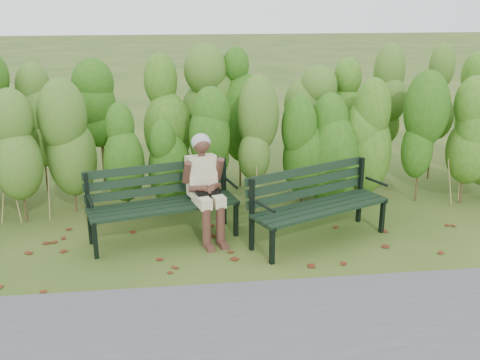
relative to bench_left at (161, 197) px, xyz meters
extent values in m
plane|color=#294B16|center=(1.00, -0.41, -0.55)|extent=(80.00, 80.00, 0.00)
cube|color=#474749|center=(1.00, -2.61, -0.54)|extent=(60.00, 2.50, 0.01)
cylinder|color=#47381E|center=(-1.76, 0.89, -0.15)|extent=(0.03, 0.03, 0.80)
ellipsoid|color=#306A14|center=(-1.76, 0.89, 0.49)|extent=(0.64, 0.64, 1.44)
cylinder|color=#47381E|center=(-1.15, 0.89, -0.15)|extent=(0.03, 0.03, 0.80)
ellipsoid|color=#306A14|center=(-1.15, 0.89, 0.49)|extent=(0.64, 0.64, 1.44)
cylinder|color=#47381E|center=(-0.53, 0.89, -0.15)|extent=(0.03, 0.03, 0.80)
ellipsoid|color=#306A14|center=(-0.53, 0.89, 0.49)|extent=(0.64, 0.64, 1.44)
cylinder|color=#47381E|center=(0.08, 0.89, -0.15)|extent=(0.03, 0.03, 0.80)
ellipsoid|color=#306A14|center=(0.08, 0.89, 0.49)|extent=(0.64, 0.64, 1.44)
cylinder|color=#47381E|center=(0.69, 0.89, -0.15)|extent=(0.03, 0.03, 0.80)
ellipsoid|color=#306A14|center=(0.69, 0.89, 0.49)|extent=(0.64, 0.64, 1.44)
cylinder|color=#47381E|center=(1.30, 0.89, -0.15)|extent=(0.03, 0.03, 0.80)
ellipsoid|color=#306A14|center=(1.30, 0.89, 0.49)|extent=(0.64, 0.64, 1.44)
cylinder|color=#47381E|center=(1.91, 0.89, -0.15)|extent=(0.03, 0.03, 0.80)
ellipsoid|color=#306A14|center=(1.91, 0.89, 0.49)|extent=(0.64, 0.64, 1.44)
cylinder|color=#47381E|center=(2.52, 0.89, -0.15)|extent=(0.03, 0.03, 0.80)
ellipsoid|color=#306A14|center=(2.52, 0.89, 0.49)|extent=(0.64, 0.64, 1.44)
cylinder|color=#47381E|center=(3.14, 0.89, -0.15)|extent=(0.03, 0.03, 0.80)
ellipsoid|color=#306A14|center=(3.14, 0.89, 0.49)|extent=(0.64, 0.64, 1.44)
cylinder|color=#47381E|center=(3.75, 0.89, -0.15)|extent=(0.03, 0.03, 0.80)
ellipsoid|color=#306A14|center=(3.75, 0.89, 0.49)|extent=(0.64, 0.64, 1.44)
cylinder|color=#47381E|center=(4.36, 0.89, -0.15)|extent=(0.03, 0.03, 0.80)
ellipsoid|color=#306A14|center=(4.36, 0.89, 0.49)|extent=(0.64, 0.64, 1.44)
cylinder|color=#47381E|center=(-2.46, 1.89, 0.00)|extent=(0.04, 0.04, 1.10)
cylinder|color=#47381E|center=(-1.69, 1.89, 0.00)|extent=(0.04, 0.04, 1.10)
ellipsoid|color=#215911|center=(-1.69, 1.89, 0.88)|extent=(0.70, 0.70, 1.98)
cylinder|color=#47381E|center=(-0.92, 1.89, 0.00)|extent=(0.04, 0.04, 1.10)
ellipsoid|color=#215911|center=(-0.92, 1.89, 0.88)|extent=(0.70, 0.70, 1.98)
cylinder|color=#47381E|center=(-0.16, 1.89, 0.00)|extent=(0.04, 0.04, 1.10)
ellipsoid|color=#215911|center=(-0.16, 1.89, 0.88)|extent=(0.70, 0.70, 1.98)
cylinder|color=#47381E|center=(0.61, 1.89, 0.00)|extent=(0.04, 0.04, 1.10)
ellipsoid|color=#215911|center=(0.61, 1.89, 0.88)|extent=(0.70, 0.70, 1.98)
cylinder|color=#47381E|center=(1.38, 1.89, 0.00)|extent=(0.04, 0.04, 1.10)
ellipsoid|color=#215911|center=(1.38, 1.89, 0.88)|extent=(0.70, 0.70, 1.98)
cylinder|color=#47381E|center=(2.15, 1.89, 0.00)|extent=(0.04, 0.04, 1.10)
ellipsoid|color=#215911|center=(2.15, 1.89, 0.88)|extent=(0.70, 0.70, 1.98)
cylinder|color=#47381E|center=(2.92, 1.89, 0.00)|extent=(0.04, 0.04, 1.10)
ellipsoid|color=#215911|center=(2.92, 1.89, 0.88)|extent=(0.70, 0.70, 1.98)
cylinder|color=#47381E|center=(3.68, 1.89, 0.00)|extent=(0.04, 0.04, 1.10)
ellipsoid|color=#215911|center=(3.68, 1.89, 0.88)|extent=(0.70, 0.70, 1.98)
cylinder|color=#47381E|center=(4.45, 1.89, 0.00)|extent=(0.04, 0.04, 1.10)
ellipsoid|color=#215911|center=(4.45, 1.89, 0.88)|extent=(0.70, 0.70, 1.98)
cylinder|color=#47381E|center=(5.22, 1.89, 0.00)|extent=(0.04, 0.04, 1.10)
cube|color=#592411|center=(0.47, 0.10, -0.54)|extent=(0.10, 0.08, 0.01)
cube|color=#592411|center=(-0.82, 0.24, -0.54)|extent=(0.08, 0.10, 0.01)
cube|color=#592411|center=(3.95, 0.12, -0.54)|extent=(0.10, 0.08, 0.01)
cube|color=#592411|center=(0.63, -0.10, -0.54)|extent=(0.11, 0.11, 0.01)
cube|color=#592411|center=(1.88, -0.09, -0.54)|extent=(0.11, 0.10, 0.01)
cube|color=#592411|center=(1.15, -1.51, -0.54)|extent=(0.10, 0.09, 0.01)
cube|color=#592411|center=(-0.70, -0.20, -0.54)|extent=(0.11, 0.11, 0.01)
cube|color=#592411|center=(2.85, -1.60, -0.54)|extent=(0.11, 0.11, 0.01)
cube|color=#592411|center=(-0.10, -0.68, -0.54)|extent=(0.11, 0.11, 0.01)
cube|color=#592411|center=(3.92, -0.55, -0.54)|extent=(0.11, 0.10, 0.01)
cube|color=#592411|center=(3.64, -0.27, -0.54)|extent=(0.11, 0.11, 0.01)
cube|color=#592411|center=(2.40, 0.20, -0.54)|extent=(0.10, 0.09, 0.01)
cube|color=#592411|center=(-0.77, 0.43, -0.54)|extent=(0.08, 0.10, 0.01)
cube|color=#592411|center=(1.18, 0.28, -0.54)|extent=(0.11, 0.09, 0.01)
cube|color=#592411|center=(3.95, 0.11, -0.54)|extent=(0.08, 0.10, 0.01)
cube|color=#592411|center=(-1.23, 0.43, -0.54)|extent=(0.11, 0.11, 0.01)
cube|color=#592411|center=(1.61, -1.15, -0.54)|extent=(0.11, 0.11, 0.01)
cube|color=#592411|center=(1.43, -0.51, -0.54)|extent=(0.11, 0.11, 0.01)
cube|color=#592411|center=(1.63, -0.64, -0.54)|extent=(0.11, 0.11, 0.01)
cube|color=#592411|center=(3.94, -0.40, -0.54)|extent=(0.09, 0.11, 0.01)
cube|color=#592411|center=(-1.31, -1.33, -0.54)|extent=(0.11, 0.11, 0.01)
cube|color=#592411|center=(3.14, 0.06, -0.54)|extent=(0.10, 0.08, 0.01)
cube|color=#592411|center=(-0.95, -0.82, -0.54)|extent=(0.09, 0.10, 0.01)
cube|color=#592411|center=(2.73, -1.23, -0.54)|extent=(0.09, 0.08, 0.01)
cube|color=#592411|center=(0.97, 0.28, -0.54)|extent=(0.07, 0.09, 0.01)
cube|color=#592411|center=(2.14, -1.36, -0.54)|extent=(0.10, 0.11, 0.01)
cube|color=#592411|center=(3.07, -1.46, -0.54)|extent=(0.11, 0.11, 0.01)
cube|color=#592411|center=(2.21, -0.71, -0.54)|extent=(0.07, 0.09, 0.01)
cube|color=#592411|center=(2.68, -0.82, -0.54)|extent=(0.11, 0.10, 0.01)
cube|color=black|center=(0.08, -0.30, -0.08)|extent=(1.82, 0.58, 0.04)
cube|color=black|center=(0.05, -0.17, -0.08)|extent=(1.82, 0.58, 0.04)
cube|color=black|center=(0.01, -0.05, -0.08)|extent=(1.82, 0.58, 0.04)
cube|color=black|center=(-0.02, 0.08, -0.08)|extent=(1.82, 0.58, 0.04)
cube|color=black|center=(-0.04, 0.17, 0.03)|extent=(1.81, 0.53, 0.11)
cube|color=black|center=(-0.05, 0.18, 0.18)|extent=(1.81, 0.53, 0.11)
cube|color=black|center=(-0.05, 0.20, 0.32)|extent=(1.81, 0.53, 0.11)
cube|color=black|center=(-0.78, -0.54, -0.31)|extent=(0.06, 0.06, 0.46)
cube|color=black|center=(-0.89, -0.11, -0.08)|extent=(0.06, 0.06, 0.93)
cube|color=black|center=(-0.83, -0.34, -0.10)|extent=(0.18, 0.51, 0.04)
cylinder|color=black|center=(-0.82, -0.39, 0.12)|extent=(0.13, 0.38, 0.04)
cube|color=black|center=(0.94, -0.08, -0.31)|extent=(0.06, 0.06, 0.46)
cube|color=black|center=(0.83, 0.35, -0.08)|extent=(0.06, 0.06, 0.93)
cube|color=black|center=(0.89, 0.12, -0.10)|extent=(0.18, 0.51, 0.04)
cylinder|color=black|center=(0.90, 0.07, 0.12)|extent=(0.13, 0.38, 0.04)
cube|color=black|center=(2.05, -0.55, -0.09)|extent=(1.71, 0.86, 0.04)
cube|color=black|center=(2.00, -0.44, -0.09)|extent=(1.71, 0.86, 0.04)
cube|color=black|center=(1.94, -0.32, -0.09)|extent=(1.71, 0.86, 0.04)
cube|color=black|center=(1.89, -0.21, -0.09)|extent=(1.71, 0.86, 0.04)
cube|color=black|center=(1.85, -0.12, 0.02)|extent=(1.69, 0.81, 0.11)
cube|color=black|center=(1.85, -0.11, 0.16)|extent=(1.69, 0.81, 0.11)
cube|color=black|center=(1.84, -0.09, 0.31)|extent=(1.69, 0.81, 0.11)
cube|color=black|center=(1.26, -0.93, -0.32)|extent=(0.07, 0.07, 0.46)
cube|color=black|center=(1.08, -0.53, -0.09)|extent=(0.07, 0.07, 0.91)
cube|color=black|center=(1.18, -0.74, -0.11)|extent=(0.26, 0.48, 0.04)
cylinder|color=black|center=(1.20, -0.79, 0.11)|extent=(0.19, 0.36, 0.04)
cube|color=black|center=(2.85, -0.20, -0.32)|extent=(0.07, 0.07, 0.46)
cube|color=black|center=(2.67, 0.20, -0.09)|extent=(0.07, 0.07, 0.91)
cube|color=black|center=(2.76, -0.02, -0.11)|extent=(0.26, 0.48, 0.04)
cylinder|color=black|center=(2.79, -0.06, 0.11)|extent=(0.19, 0.36, 0.04)
cube|color=beige|center=(0.50, -0.21, 0.01)|extent=(0.25, 0.45, 0.13)
cube|color=beige|center=(0.68, -0.16, 0.01)|extent=(0.25, 0.45, 0.13)
cylinder|color=#4D2C21|center=(0.54, -0.37, -0.29)|extent=(0.14, 0.14, 0.51)
cylinder|color=#4D2C21|center=(0.72, -0.33, -0.29)|extent=(0.14, 0.14, 0.51)
cube|color=#4D2C21|center=(0.56, -0.45, -0.52)|extent=(0.14, 0.22, 0.06)
cube|color=#4D2C21|center=(0.74, -0.41, -0.52)|extent=(0.14, 0.22, 0.06)
cube|color=beige|center=(0.52, 0.08, 0.24)|extent=(0.42, 0.34, 0.53)
cylinder|color=#4D2C21|center=(0.52, 0.06, 0.52)|extent=(0.09, 0.09, 0.10)
sphere|color=#4D2C21|center=(0.52, 0.05, 0.65)|extent=(0.21, 0.21, 0.21)
ellipsoid|color=gray|center=(0.52, 0.08, 0.68)|extent=(0.25, 0.23, 0.22)
cylinder|color=#4D2C21|center=(0.33, -0.05, 0.33)|extent=(0.14, 0.23, 0.32)
cylinder|color=#4D2C21|center=(0.74, 0.06, 0.33)|extent=(0.14, 0.23, 0.32)
cylinder|color=#4D2C21|center=(0.47, -0.15, 0.14)|extent=(0.27, 0.23, 0.13)
cylinder|color=#4D2C21|center=(0.68, -0.10, 0.14)|extent=(0.18, 0.29, 0.13)
sphere|color=#4D2C21|center=(0.59, -0.18, 0.12)|extent=(0.11, 0.11, 0.11)
cube|color=black|center=(0.58, -0.17, 0.05)|extent=(0.33, 0.20, 0.16)
camera|label=1|loc=(0.18, -6.72, 2.42)|focal=42.00mm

